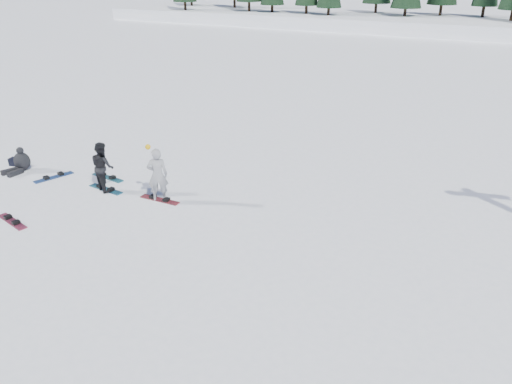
# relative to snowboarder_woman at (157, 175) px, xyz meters

# --- Properties ---
(ground) EXTENTS (420.00, 420.00, 0.00)m
(ground) POSITION_rel_snowboarder_woman_xyz_m (0.29, -1.17, -0.95)
(ground) COLOR white
(ground) RESTS_ON ground
(alpine_backdrop) EXTENTS (412.50, 227.00, 53.20)m
(alpine_backdrop) POSITION_rel_snowboarder_woman_xyz_m (-11.43, 188.00, -14.93)
(alpine_backdrop) COLOR white
(alpine_backdrop) RESTS_ON ground
(snowboarder_woman) EXTENTS (0.82, 0.76, 2.03)m
(snowboarder_woman) POSITION_rel_snowboarder_woman_xyz_m (0.00, 0.00, 0.00)
(snowboarder_woman) COLOR #96959A
(snowboarder_woman) RESTS_ON ground
(snowboarder_man) EXTENTS (1.06, 0.96, 1.79)m
(snowboarder_man) POSITION_rel_snowboarder_woman_xyz_m (-2.27, -0.19, -0.06)
(snowboarder_man) COLOR black
(snowboarder_man) RESTS_ON ground
(seated_rider) EXTENTS (0.77, 1.17, 0.95)m
(seated_rider) POSITION_rel_snowboarder_woman_xyz_m (-6.48, -0.33, -0.59)
(seated_rider) COLOR black
(seated_rider) RESTS_ON ground
(gear_bag) EXTENTS (0.50, 0.39, 0.30)m
(gear_bag) POSITION_rel_snowboarder_woman_xyz_m (-7.18, -0.06, -0.80)
(gear_bag) COLOR black
(gear_bag) RESTS_ON ground
(snowboard_woman) EXTENTS (1.51, 0.31, 0.03)m
(snowboard_woman) POSITION_rel_snowboarder_woman_xyz_m (0.00, 0.00, -0.94)
(snowboard_woman) COLOR maroon
(snowboard_woman) RESTS_ON ground
(snowboard_man) EXTENTS (1.52, 0.44, 0.03)m
(snowboard_man) POSITION_rel_snowboarder_woman_xyz_m (-2.27, -0.19, -0.94)
(snowboard_man) COLOR #176181
(snowboard_man) RESTS_ON ground
(snowboard_loose_c) EXTENTS (1.52, 0.45, 0.03)m
(snowboard_loose_c) POSITION_rel_snowboarder_woman_xyz_m (-2.99, 0.67, -0.94)
(snowboard_loose_c) COLOR #156477
(snowboard_loose_c) RESTS_ON ground
(snowboard_loose_a) EXTENTS (0.73, 1.51, 0.03)m
(snowboard_loose_a) POSITION_rel_snowboarder_woman_xyz_m (-4.81, -0.27, -0.94)
(snowboard_loose_a) COLOR navy
(snowboard_loose_a) RESTS_ON ground
(snowboard_loose_b) EXTENTS (1.52, 0.63, 0.03)m
(snowboard_loose_b) POSITION_rel_snowboarder_woman_xyz_m (-3.13, -3.44, -0.94)
(snowboard_loose_b) COLOR maroon
(snowboard_loose_b) RESTS_ON ground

